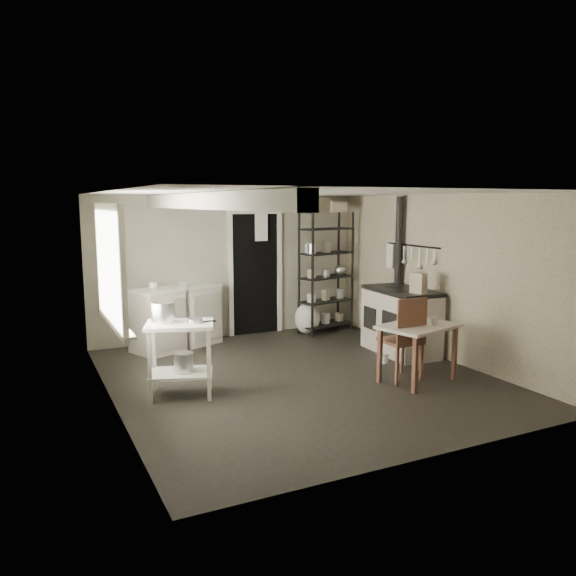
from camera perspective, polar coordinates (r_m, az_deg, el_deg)
name	(u,v)px	position (r m, az deg, el deg)	size (l,w,h in m)	color
floor	(298,377)	(7.17, 1.06, -9.05)	(5.00, 5.00, 0.00)	black
ceiling	(299,193)	(6.83, 1.11, 9.65)	(5.00, 5.00, 0.00)	silver
wall_back	(229,267)	(9.19, -6.01, 2.17)	(4.50, 0.02, 2.30)	#A49F8C
wall_front	(434,328)	(4.85, 14.63, -3.91)	(4.50, 0.02, 2.30)	#A49F8C
wall_left	(109,301)	(6.23, -17.69, -1.29)	(0.02, 5.00, 2.30)	#A49F8C
wall_right	(441,277)	(8.17, 15.30, 1.10)	(0.02, 5.00, 2.30)	#A49F8C
window	(108,266)	(6.38, -17.83, 2.11)	(0.12, 1.76, 1.28)	white
doorway	(255,274)	(9.34, -3.33, 1.38)	(0.96, 0.10, 2.08)	white
ceiling_beam	(203,201)	(6.38, -8.66, 8.73)	(0.18, 5.00, 0.18)	white
wallpaper_panel	(441,277)	(8.16, 15.24, 1.10)	(0.01, 5.00, 2.30)	#BBB298
utensil_rail	(412,246)	(8.55, 12.46, 4.23)	(0.06, 1.20, 0.44)	silver
prep_table	(181,362)	(6.52, -10.85, -7.35)	(0.74, 0.53, 0.85)	white
stockpot	(163,314)	(6.46, -12.56, -2.64)	(0.26, 0.26, 0.28)	silver
saucepan	(195,323)	(6.38, -9.43, -3.50)	(0.18, 0.18, 0.10)	silver
bucket	(184,363)	(6.52, -10.54, -7.49)	(0.22, 0.22, 0.24)	silver
base_cabinets	(176,318)	(8.67, -11.27, -2.96)	(1.42, 0.61, 0.93)	beige
mixing_bowl	(182,285)	(8.61, -10.69, 0.31)	(0.26, 0.26, 0.06)	silver
counter_cup	(154,287)	(8.40, -13.49, 0.14)	(0.13, 0.13, 0.10)	silver
shelf_rack	(326,276)	(9.47, 3.88, 1.18)	(0.96, 0.37, 2.02)	black
shelf_jar	(308,252)	(9.32, 2.02, 3.70)	(0.09, 0.10, 0.21)	silver
storage_box_a	(316,213)	(9.31, 2.89, 7.60)	(0.34, 0.30, 0.24)	beige
storage_box_b	(337,214)	(9.43, 4.99, 7.47)	(0.26, 0.24, 0.17)	beige
stove	(401,323)	(8.35, 11.39, -3.55)	(0.67, 1.20, 0.94)	beige
stovepipe	(399,242)	(8.71, 11.20, 4.61)	(0.11, 0.11, 1.37)	black
side_ledge	(419,329)	(8.08, 13.21, -4.09)	(0.60, 0.32, 0.92)	white
oats_box	(418,289)	(7.89, 13.10, -0.10)	(0.13, 0.21, 0.31)	beige
work_table	(418,351)	(7.10, 13.02, -6.26)	(0.93, 0.65, 0.71)	beige
table_cup	(435,317)	(7.07, 14.67, -2.84)	(0.10, 0.10, 0.09)	silver
chair	(401,341)	(7.12, 11.36, -5.29)	(0.43, 0.45, 1.05)	brown
flour_sack	(307,320)	(9.43, 1.98, -3.22)	(0.44, 0.37, 0.53)	white
floor_crock	(384,358)	(7.87, 9.77, -7.00)	(0.11, 0.11, 0.14)	silver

